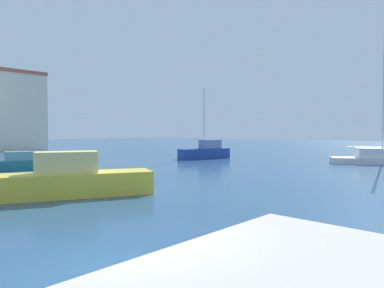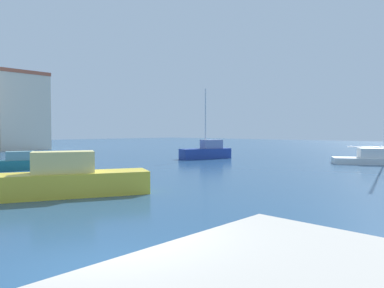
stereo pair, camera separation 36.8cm
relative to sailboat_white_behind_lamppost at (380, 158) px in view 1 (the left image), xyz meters
The scene contains 6 objects.
water 21.24m from the sailboat_white_behind_lamppost, 127.26° to the left, with size 160.00×160.00×0.00m, color navy.
sailboat_white_behind_lamppost is the anchor object (origin of this frame).
motorboat_teal_inner_mooring 27.76m from the sailboat_white_behind_lamppost, 141.94° to the left, with size 4.70×2.69×1.29m.
motorboat_yellow_distant_north 24.89m from the sailboat_white_behind_lamppost, 167.90° to the left, with size 6.43×4.27×1.88m.
sailboat_blue_far_right 15.28m from the sailboat_white_behind_lamppost, 110.96° to the left, with size 5.37×2.94×6.85m.
waterfront_apartments 46.48m from the sailboat_white_behind_lamppost, 105.23° to the left, with size 6.95×6.30×11.09m.
Camera 1 is at (-3.83, -5.36, 2.74)m, focal length 33.00 mm.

